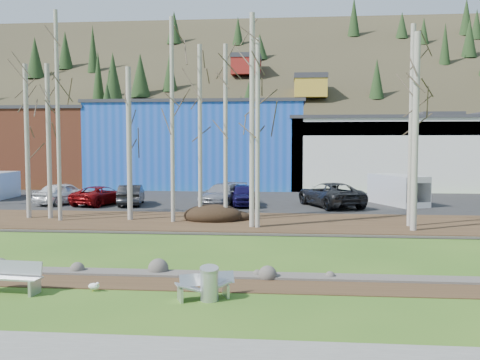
# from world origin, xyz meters

# --- Properties ---
(ground) EXTENTS (200.00, 200.00, 0.00)m
(ground) POSITION_xyz_m (0.00, 0.00, 0.00)
(ground) COLOR #305819
(ground) RESTS_ON ground
(footpath) EXTENTS (80.00, 2.00, 0.04)m
(footpath) POSITION_xyz_m (0.00, -3.50, 0.02)
(footpath) COLOR slate
(footpath) RESTS_ON ground
(dirt_strip) EXTENTS (80.00, 1.80, 0.03)m
(dirt_strip) POSITION_xyz_m (0.00, 2.10, 0.01)
(dirt_strip) COLOR #382616
(dirt_strip) RESTS_ON ground
(near_bank_rocks) EXTENTS (80.00, 0.80, 0.50)m
(near_bank_rocks) POSITION_xyz_m (0.00, 3.10, 0.00)
(near_bank_rocks) COLOR #47423D
(near_bank_rocks) RESTS_ON ground
(river) EXTENTS (80.00, 8.00, 0.90)m
(river) POSITION_xyz_m (0.00, 7.20, 0.00)
(river) COLOR black
(river) RESTS_ON ground
(far_bank_rocks) EXTENTS (80.00, 0.80, 0.46)m
(far_bank_rocks) POSITION_xyz_m (0.00, 11.30, 0.00)
(far_bank_rocks) COLOR #47423D
(far_bank_rocks) RESTS_ON ground
(far_bank) EXTENTS (80.00, 7.00, 0.15)m
(far_bank) POSITION_xyz_m (0.00, 14.50, 0.07)
(far_bank) COLOR #382616
(far_bank) RESTS_ON ground
(parking_lot) EXTENTS (80.00, 14.00, 0.14)m
(parking_lot) POSITION_xyz_m (0.00, 25.00, 0.07)
(parking_lot) COLOR black
(parking_lot) RESTS_ON ground
(building_brick) EXTENTS (16.32, 12.24, 7.80)m
(building_brick) POSITION_xyz_m (-24.00, 39.00, 3.91)
(building_brick) COLOR #9C4A2E
(building_brick) RESTS_ON ground
(building_blue) EXTENTS (20.40, 12.24, 8.30)m
(building_blue) POSITION_xyz_m (-6.00, 39.00, 4.16)
(building_blue) COLOR blue
(building_blue) RESTS_ON ground
(building_white) EXTENTS (18.36, 12.24, 6.80)m
(building_white) POSITION_xyz_m (12.00, 38.98, 3.41)
(building_white) COLOR silver
(building_white) RESTS_ON ground
(hillside) EXTENTS (160.00, 72.00, 35.00)m
(hillside) POSITION_xyz_m (0.00, 84.00, 17.50)
(hillside) COLOR #2D281B
(hillside) RESTS_ON ground
(bench_intact) EXTENTS (1.88, 0.72, 0.92)m
(bench_intact) POSITION_xyz_m (-5.21, 0.66, 0.46)
(bench_intact) COLOR silver
(bench_intact) RESTS_ON ground
(bench_damaged) EXTENTS (1.64, 1.10, 0.70)m
(bench_damaged) POSITION_xyz_m (0.50, 0.61, 0.35)
(bench_damaged) COLOR silver
(bench_damaged) RESTS_ON ground
(litter_bin) EXTENTS (0.58, 0.58, 0.87)m
(litter_bin) POSITION_xyz_m (0.67, 0.42, 0.44)
(litter_bin) COLOR silver
(litter_bin) RESTS_ON ground
(seagull) EXTENTS (0.39, 0.21, 0.29)m
(seagull) POSITION_xyz_m (-2.86, 1.01, 0.16)
(seagull) COLOR gold
(seagull) RESTS_ON ground
(dirt_mound) EXTENTS (3.23, 2.28, 0.63)m
(dirt_mound) POSITION_xyz_m (-1.32, 14.77, 0.47)
(dirt_mound) COLOR black
(dirt_mound) RESTS_ON far_bank
(birch_0) EXTENTS (0.25, 0.25, 8.60)m
(birch_0) POSITION_xyz_m (-10.54, 14.71, 4.45)
(birch_0) COLOR beige
(birch_0) RESTS_ON far_bank
(birch_1) EXTENTS (0.21, 0.21, 11.29)m
(birch_1) POSITION_xyz_m (-9.60, 13.88, 5.80)
(birch_1) COLOR beige
(birch_1) RESTS_ON far_bank
(birch_2) EXTENTS (0.29, 0.29, 8.34)m
(birch_2) POSITION_xyz_m (-5.89, 14.55, 4.32)
(birch_2) COLOR beige
(birch_2) RESTS_ON far_bank
(birch_3) EXTENTS (0.22, 0.22, 10.84)m
(birch_3) POSITION_xyz_m (-3.36, 13.99, 5.57)
(birch_3) COLOR beige
(birch_3) RESTS_ON far_bank
(birch_4) EXTENTS (0.26, 0.26, 10.61)m
(birch_4) POSITION_xyz_m (0.98, 12.64, 5.45)
(birch_4) COLOR beige
(birch_4) RESTS_ON far_bank
(birch_5) EXTENTS (0.23, 0.23, 9.46)m
(birch_5) POSITION_xyz_m (-0.57, 14.48, 4.88)
(birch_5) COLOR beige
(birch_5) RESTS_ON far_bank
(birch_6) EXTENTS (0.23, 0.23, 9.35)m
(birch_6) POSITION_xyz_m (1.27, 12.53, 4.82)
(birch_6) COLOR beige
(birch_6) RESTS_ON far_bank
(birch_7) EXTENTS (0.30, 0.30, 9.47)m
(birch_7) POSITION_xyz_m (8.84, 12.28, 4.88)
(birch_7) COLOR beige
(birch_7) RESTS_ON far_bank
(birch_8) EXTENTS (0.25, 0.25, 10.13)m
(birch_8) POSITION_xyz_m (8.94, 13.66, 5.22)
(birch_8) COLOR beige
(birch_8) RESTS_ON far_bank
(birch_10) EXTENTS (0.25, 0.25, 8.60)m
(birch_10) POSITION_xyz_m (-11.80, 14.71, 4.45)
(birch_10) COLOR beige
(birch_10) RESTS_ON far_bank
(birch_11) EXTENTS (0.23, 0.23, 9.46)m
(birch_11) POSITION_xyz_m (-1.96, 14.48, 4.88)
(birch_11) COLOR beige
(birch_11) RESTS_ON far_bank
(car_0) EXTENTS (3.37, 4.75, 1.50)m
(car_0) POSITION_xyz_m (-12.73, 21.52, 0.89)
(car_0) COLOR white
(car_0) RESTS_ON parking_lot
(car_1) EXTENTS (2.24, 4.42, 1.39)m
(car_1) POSITION_xyz_m (-7.90, 21.35, 0.84)
(car_1) COLOR black
(car_1) RESTS_ON parking_lot
(car_2) EXTENTS (3.44, 5.06, 1.29)m
(car_2) POSITION_xyz_m (-10.00, 21.32, 0.78)
(car_2) COLOR maroon
(car_2) RESTS_ON parking_lot
(car_3) EXTENTS (3.29, 5.40, 1.46)m
(car_3) POSITION_xyz_m (-1.66, 21.80, 0.87)
(car_3) COLOR #95969C
(car_3) RESTS_ON parking_lot
(car_4) EXTENTS (2.59, 4.54, 1.46)m
(car_4) POSITION_xyz_m (-0.28, 21.71, 0.87)
(car_4) COLOR #161147
(car_4) RESTS_ON parking_lot
(car_5) EXTENTS (4.71, 6.38, 1.61)m
(car_5) POSITION_xyz_m (5.55, 21.72, 0.95)
(car_5) COLOR #262729
(car_5) RESTS_ON parking_lot
(van_white) EXTENTS (3.62, 5.03, 2.03)m
(van_white) POSITION_xyz_m (10.33, 23.14, 1.16)
(van_white) COLOR white
(van_white) RESTS_ON parking_lot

